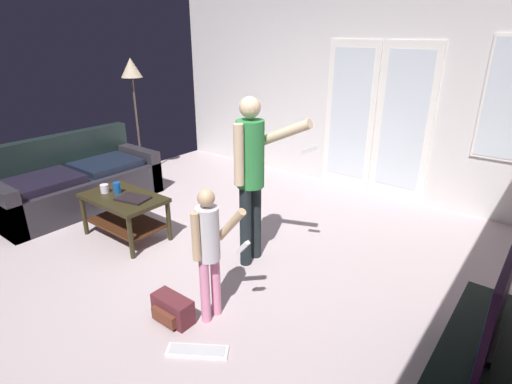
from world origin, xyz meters
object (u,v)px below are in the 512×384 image
Objects in this scene: coffee_table at (124,208)px; cup_by_laptop at (117,188)px; leather_couch at (75,183)px; floor_lamp at (132,76)px; cup_near_edge at (105,189)px; backpack at (172,309)px; person_adult at (252,168)px; flat_screen_tv at (500,301)px; loose_keyboard at (197,351)px; tv_stand at (480,376)px; person_child at (209,245)px; laptop_closed at (133,198)px.

cup_by_laptop reaches higher than coffee_table.
coffee_table is at bearing -8.12° from cup_by_laptop.
floor_lamp reaches higher than leather_couch.
backpack is at bearing -18.47° from cup_near_edge.
cup_near_edge is at bearing -162.27° from person_adult.
flat_screen_tv is (4.74, -0.14, 0.45)m from leather_couch.
loose_keyboard is (-1.63, -0.75, -0.74)m from flat_screen_tv.
floor_lamp is (-5.04, 1.40, 1.29)m from tv_stand.
backpack is 1.75m from cup_by_laptop.
cup_by_laptop is at bearing -43.52° from floor_lamp.
tv_stand is 1.22× the size of person_child.
cup_by_laptop is at bearing 157.83° from backpack.
tv_stand is 3.73m from cup_near_edge.
person_adult is at bearing 17.73° from cup_near_edge.
person_adult reaches higher than laptop_closed.
backpack is at bearing -15.71° from leather_couch.
backpack is 3.73× the size of cup_near_edge.
cup_by_laptop is (0.12, 0.07, 0.01)m from cup_near_edge.
flat_screen_tv is (3.48, -0.00, 0.40)m from coffee_table.
loose_keyboard is 1.33× the size of laptop_closed.
floor_lamp is 4.30m from loose_keyboard.
flat_screen_tv is 1.85m from person_child.
cup_near_edge is (1.02, -0.20, 0.23)m from leather_couch.
floor_lamp reaches higher than person_child.
coffee_table is 3.48m from tv_stand.
leather_couch is 21.60× the size of cup_near_edge.
tv_stand is (4.74, -0.15, -0.08)m from leather_couch.
coffee_table is 2.64× the size of backpack.
laptop_closed is at bearing -38.65° from floor_lamp.
floor_lamp is at bearing 164.56° from flat_screen_tv.
backpack is 2.84× the size of cup_by_laptop.
floor_lamp is at bearing 146.27° from backpack.
cup_by_laptop reaches higher than loose_keyboard.
leather_couch reaches higher than cup_near_edge.
laptop_closed is at bearing -1.24° from cup_by_laptop.
floor_lamp is 5.36× the size of laptop_closed.
coffee_table reaches higher than loose_keyboard.
flat_screen_tv is 2.77× the size of backpack.
laptop_closed is at bearing 179.79° from flat_screen_tv.
person_adult reaches higher than cup_near_edge.
flat_screen_tv is at bearing 24.63° from loose_keyboard.
cup_near_edge is at bearing -47.56° from floor_lamp.
tv_stand is at bearing -65.48° from flat_screen_tv.
coffee_table is 1.58m from person_adult.
coffee_table reaches higher than tv_stand.
cup_by_laptop reaches higher than backpack.
backpack is at bearing -33.73° from floor_lamp.
person_child is at bearing -10.24° from cup_near_edge.
floor_lamp reaches higher than coffee_table.
coffee_table is 7.50× the size of cup_by_laptop.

